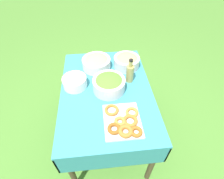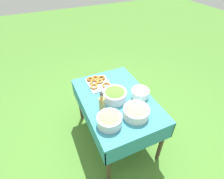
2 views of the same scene
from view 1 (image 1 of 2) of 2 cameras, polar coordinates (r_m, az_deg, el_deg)
The scene contains 8 objects.
ground_plane at distance 2.16m, azimuth -1.42°, elevation -13.96°, with size 14.00×14.00×0.00m, color #477A2D.
picnic_table at distance 1.65m, azimuth -1.81°, elevation -2.67°, with size 1.19×0.81×0.74m.
salad_bowl at distance 1.52m, azimuth -1.01°, elevation 1.90°, with size 0.28×0.28×0.14m.
pasta_bowl at distance 1.78m, azimuth -5.13°, elevation 8.84°, with size 0.28×0.28×0.12m.
donut_platter at distance 1.33m, azimuth 3.72°, elevation -10.42°, with size 0.35×0.28×0.05m.
plate_stack at distance 1.61m, azimuth -12.05°, elevation 2.41°, with size 0.22×0.22×0.10m.
olive_oil_bottle at distance 1.61m, azimuth 5.87°, elevation 5.44°, with size 0.07×0.07×0.24m.
bread_bowl at distance 1.79m, azimuth 4.80°, elevation 9.26°, with size 0.26×0.26×0.13m.
Camera 1 is at (1.10, -0.06, 1.86)m, focal length 28.00 mm.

